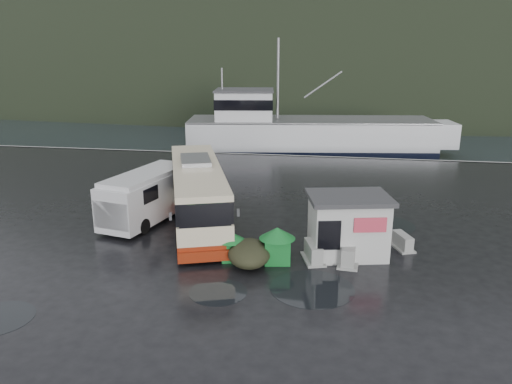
% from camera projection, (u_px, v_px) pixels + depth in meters
% --- Properties ---
extents(ground, '(160.00, 160.00, 0.00)m').
position_uv_depth(ground, '(227.00, 238.00, 24.66)').
color(ground, black).
rests_on(ground, ground).
extents(harbor_water, '(300.00, 180.00, 0.02)m').
position_uv_depth(harbor_water, '(319.00, 84.00, 128.94)').
color(harbor_water, black).
rests_on(harbor_water, ground).
extents(quay_edge, '(160.00, 0.60, 1.50)m').
position_uv_depth(quay_edge, '(276.00, 155.00, 43.62)').
color(quay_edge, '#999993').
rests_on(quay_edge, ground).
extents(headland, '(780.00, 540.00, 570.00)m').
position_uv_depth(headland, '(349.00, 66.00, 260.12)').
color(headland, black).
rests_on(headland, ground).
extents(coach_bus, '(6.65, 12.08, 3.32)m').
position_uv_depth(coach_bus, '(198.00, 221.00, 27.02)').
color(coach_bus, beige).
rests_on(coach_bus, ground).
extents(white_van, '(3.64, 6.82, 2.71)m').
position_uv_depth(white_van, '(150.00, 220.00, 27.21)').
color(white_van, silver).
rests_on(white_van, ground).
extents(waste_bin_left, '(1.14, 1.14, 1.29)m').
position_uv_depth(waste_bin_left, '(231.00, 259.00, 22.14)').
color(waste_bin_left, '#147028').
rests_on(waste_bin_left, ground).
extents(waste_bin_right, '(1.31, 1.31, 1.59)m').
position_uv_depth(waste_bin_right, '(277.00, 261.00, 21.91)').
color(waste_bin_right, '#147028').
rests_on(waste_bin_right, ground).
extents(dome_tent, '(2.26, 2.86, 1.01)m').
position_uv_depth(dome_tent, '(249.00, 264.00, 21.64)').
color(dome_tent, '#2B2C1A').
rests_on(dome_tent, ground).
extents(ticket_kiosk, '(4.06, 3.41, 2.79)m').
position_uv_depth(ticket_kiosk, '(346.00, 254.00, 22.69)').
color(ticket_kiosk, silver).
rests_on(ticket_kiosk, ground).
extents(jersey_barrier_a, '(1.24, 1.79, 0.82)m').
position_uv_depth(jersey_barrier_a, '(313.00, 260.00, 22.03)').
color(jersey_barrier_a, '#999993').
rests_on(jersey_barrier_a, ground).
extents(jersey_barrier_b, '(1.17, 1.58, 0.71)m').
position_uv_depth(jersey_barrier_b, '(402.00, 248.00, 23.34)').
color(jersey_barrier_b, '#999993').
rests_on(jersey_barrier_b, ground).
extents(jersey_barrier_c, '(1.04, 1.81, 0.86)m').
position_uv_depth(jersey_barrier_c, '(349.00, 263.00, 21.77)').
color(jersey_barrier_c, '#999993').
rests_on(jersey_barrier_c, ground).
extents(fishing_trawler, '(29.40, 10.15, 11.52)m').
position_uv_depth(fishing_trawler, '(310.00, 140.00, 50.71)').
color(fishing_trawler, silver).
rests_on(fishing_trawler, ground).
extents(puddles, '(16.87, 14.71, 0.01)m').
position_uv_depth(puddles, '(280.00, 268.00, 21.22)').
color(puddles, black).
rests_on(puddles, ground).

